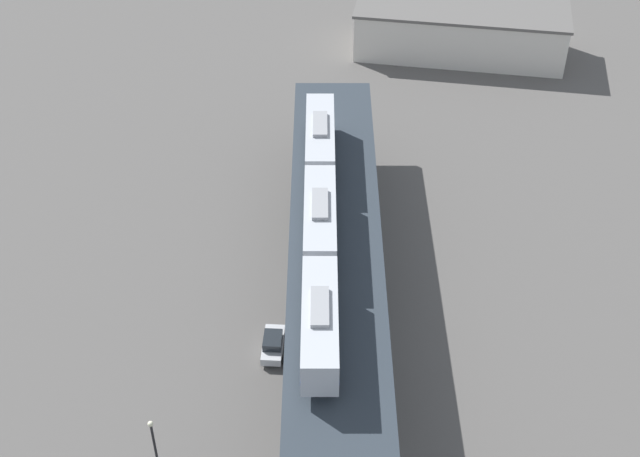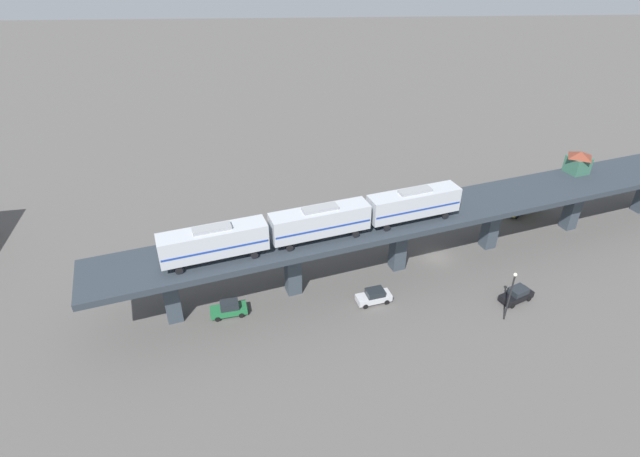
{
  "view_description": "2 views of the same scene",
  "coord_description": "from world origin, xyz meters",
  "px_view_note": "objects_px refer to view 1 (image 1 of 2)",
  "views": [
    {
      "loc": [
        11.36,
        -40.71,
        60.05
      ],
      "look_at": [
        -6.82,
        17.07,
        9.73
      ],
      "focal_mm": 50.0,
      "sensor_mm": 36.0,
      "label": 1
    },
    {
      "loc": [
        -57.18,
        19.72,
        41.35
      ],
      "look_at": [
        -6.82,
        17.07,
        9.73
      ],
      "focal_mm": 28.0,
      "sensor_mm": 36.0,
      "label": 2
    }
  ],
  "objects_px": {
    "street_car_silver": "(273,344)",
    "street_lamp": "(155,445)",
    "warehouse_building": "(460,30)",
    "street_car_green": "(318,221)",
    "subway_train": "(320,219)"
  },
  "relations": [
    {
      "from": "warehouse_building",
      "to": "street_lamp",
      "type": "bearing_deg",
      "value": -97.23
    },
    {
      "from": "street_car_green",
      "to": "street_lamp",
      "type": "xyz_separation_m",
      "value": [
        -2.54,
        -33.27,
        3.17
      ]
    },
    {
      "from": "subway_train",
      "to": "street_car_green",
      "type": "height_order",
      "value": "subway_train"
    },
    {
      "from": "street_car_silver",
      "to": "street_lamp",
      "type": "xyz_separation_m",
      "value": [
        -3.95,
        -15.31,
        3.17
      ]
    },
    {
      "from": "subway_train",
      "to": "street_lamp",
      "type": "xyz_separation_m",
      "value": [
        -6.28,
        -21.98,
        -6.66
      ]
    },
    {
      "from": "warehouse_building",
      "to": "street_car_green",
      "type": "bearing_deg",
      "value": -99.47
    },
    {
      "from": "street_car_silver",
      "to": "street_lamp",
      "type": "distance_m",
      "value": 16.12
    },
    {
      "from": "street_car_green",
      "to": "warehouse_building",
      "type": "distance_m",
      "value": 42.71
    },
    {
      "from": "street_lamp",
      "to": "warehouse_building",
      "type": "bearing_deg",
      "value": 82.77
    },
    {
      "from": "street_car_silver",
      "to": "street_car_green",
      "type": "height_order",
      "value": "same"
    },
    {
      "from": "street_car_green",
      "to": "street_lamp",
      "type": "bearing_deg",
      "value": -94.36
    },
    {
      "from": "subway_train",
      "to": "street_car_green",
      "type": "bearing_deg",
      "value": 108.36
    },
    {
      "from": "street_lamp",
      "to": "warehouse_building",
      "type": "relative_size",
      "value": 0.23
    },
    {
      "from": "street_car_green",
      "to": "warehouse_building",
      "type": "bearing_deg",
      "value": 80.53
    },
    {
      "from": "subway_train",
      "to": "warehouse_building",
      "type": "distance_m",
      "value": 53.96
    }
  ]
}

